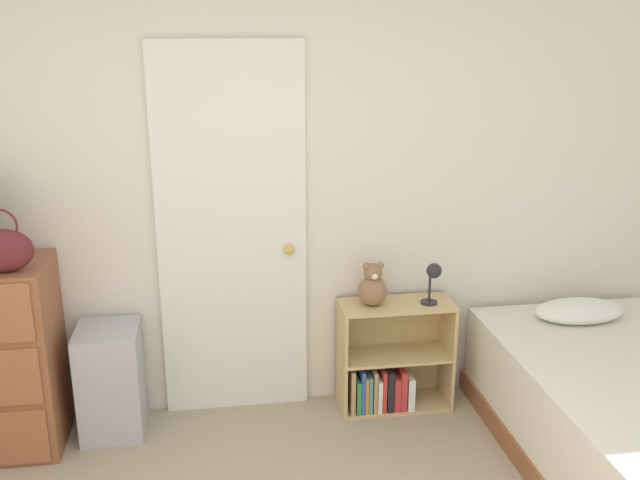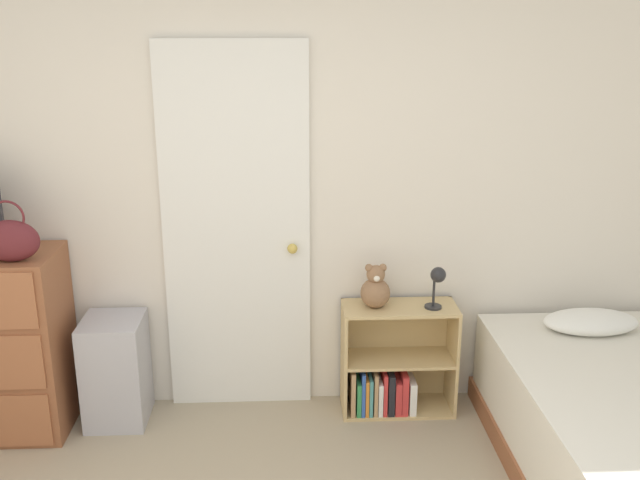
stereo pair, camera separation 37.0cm
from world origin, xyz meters
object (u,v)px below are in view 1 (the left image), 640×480
handbag (2,250)px  teddy_bear (373,287)px  bookshelf (388,368)px  storage_bin (111,380)px  desk_lamp (433,276)px

handbag → teddy_bear: 1.89m
handbag → bookshelf: handbag is taller
handbag → storage_bin: handbag is taller
desk_lamp → handbag: bearing=-175.3°
storage_bin → desk_lamp: bearing=-0.1°
handbag → teddy_bear: (1.84, 0.22, -0.37)m
handbag → teddy_bear: bearing=6.7°
desk_lamp → bookshelf: bearing=170.4°
handbag → desk_lamp: (2.17, 0.18, -0.31)m
storage_bin → desk_lamp: size_ratio=2.52×
bookshelf → desk_lamp: bearing=-9.6°
teddy_bear → storage_bin: bearing=-178.6°
storage_bin → bookshelf: size_ratio=0.95×
bookshelf → teddy_bear: size_ratio=2.54×
handbag → desk_lamp: bearing=4.7°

